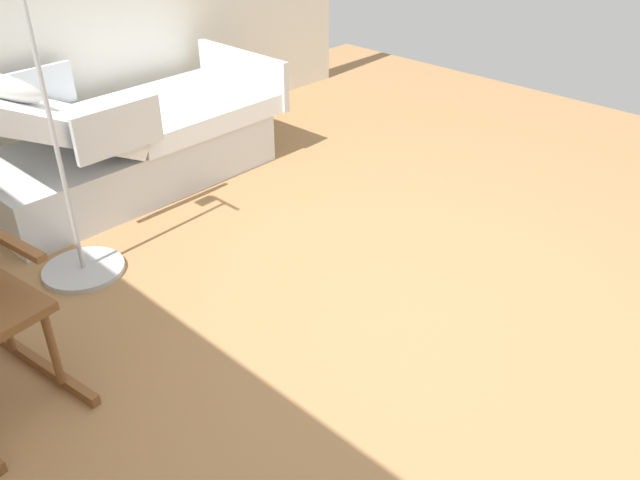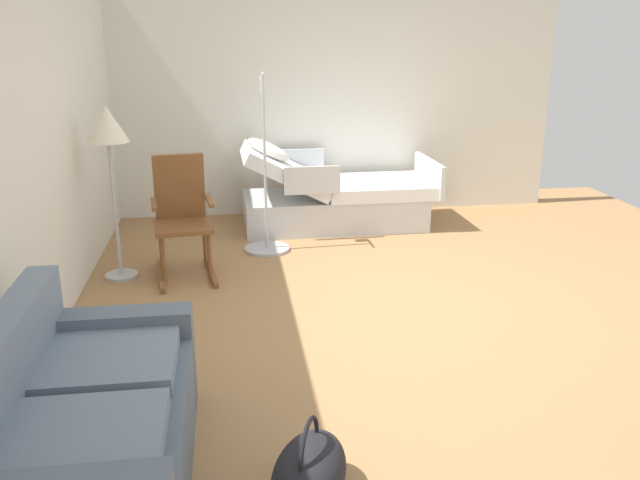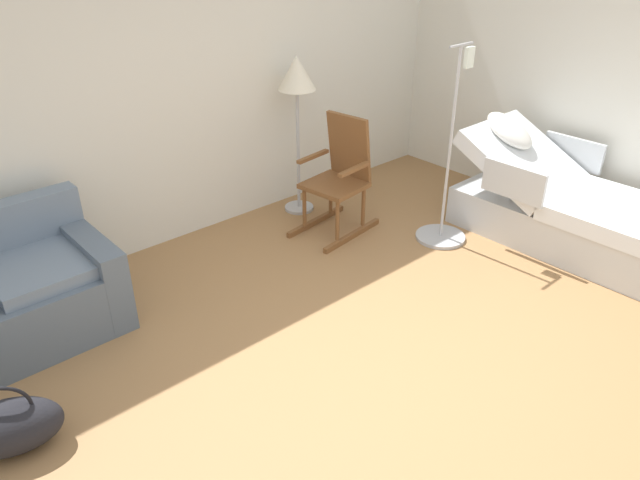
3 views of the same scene
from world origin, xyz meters
name	(u,v)px [view 2 (image 2 of 3)]	position (x,y,z in m)	size (l,w,h in m)	color
ground_plane	(395,308)	(0.00, 0.00, 0.00)	(7.34, 7.34, 0.00)	#9E7247
back_wall	(30,142)	(0.00, 2.52, 1.35)	(6.07, 0.10, 2.70)	silver
side_wall	(334,95)	(2.99, 0.00, 1.35)	(0.10, 5.15, 2.70)	silver
hospital_bed	(334,199)	(2.31, 0.11, 0.30)	(1.05, 2.09, 1.03)	silver
couch	(85,436)	(-1.87, 1.92, 0.31)	(1.60, 0.85, 0.85)	slate
rocking_chair	(182,218)	(1.02, 1.64, 0.50)	(0.82, 0.57, 1.05)	brown
floor_lamp	(108,136)	(1.00, 2.19, 1.23)	(0.34, 0.34, 1.48)	#B2B5BA
duffel_bag	(309,474)	(-2.08, 0.93, 0.15)	(0.64, 0.50, 0.43)	black
iv_pole	(266,226)	(1.57, 0.89, 0.25)	(0.44, 0.44, 1.69)	#B2B5BA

